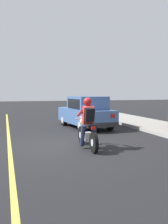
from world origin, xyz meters
TOP-DOWN VIEW (x-y plane):
  - ground_plane at (0.00, 0.00)m, footprint 80.00×80.00m
  - sidewalk_curb at (5.36, 3.00)m, footprint 2.60×22.00m
  - lane_stripe at (-1.80, 3.00)m, footprint 0.12×19.80m
  - motorcycle_with_rider at (0.59, -0.66)m, footprint 0.56×2.02m
  - car_hatchback at (1.91, 3.78)m, footprint 2.03×3.93m

SIDE VIEW (x-z plane):
  - ground_plane at x=0.00m, z-range 0.00..0.00m
  - lane_stripe at x=-1.80m, z-range 0.00..0.01m
  - sidewalk_curb at x=5.36m, z-range 0.00..0.14m
  - motorcycle_with_rider at x=0.59m, z-range -0.13..1.49m
  - car_hatchback at x=1.91m, z-range -0.02..1.55m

